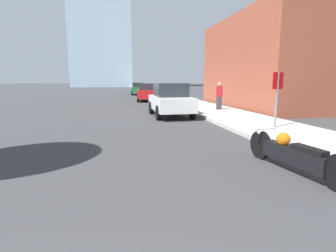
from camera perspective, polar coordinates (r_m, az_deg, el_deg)
sidewalk at (r=40.32m, az=-2.91°, el=7.24°), size 3.20×240.00×0.15m
brick_storefront at (r=21.97m, az=29.46°, el=11.66°), size 13.08×10.83×6.08m
motorcycle at (r=5.91m, az=25.55°, el=-5.46°), size 0.64×2.77×0.77m
parked_car_white at (r=13.78m, az=0.52°, el=5.71°), size 1.92×3.99×1.74m
parked_car_red at (r=24.50m, az=-4.57°, el=7.34°), size 2.11×4.18×1.63m
parked_car_green at (r=36.06m, az=-6.55°, el=8.08°), size 1.99×4.52×1.63m
stop_sign at (r=10.38m, az=22.70°, el=7.23°), size 0.57×0.26×2.01m
pedestrian at (r=16.13m, az=11.08°, el=6.47°), size 0.36×0.23×1.61m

